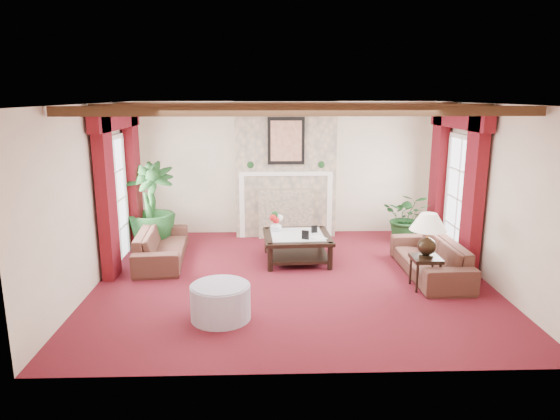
{
  "coord_description": "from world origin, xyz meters",
  "views": [
    {
      "loc": [
        -0.43,
        -7.41,
        2.84
      ],
      "look_at": [
        -0.18,
        0.4,
        1.02
      ],
      "focal_mm": 32.0,
      "sensor_mm": 36.0,
      "label": 1
    }
  ],
  "objects_px": {
    "sofa_left": "(162,240)",
    "coffee_table": "(297,248)",
    "potted_palm": "(152,224)",
    "ottoman": "(220,302)",
    "side_table": "(425,272)",
    "sofa_right": "(431,252)"
  },
  "relations": [
    {
      "from": "coffee_table",
      "to": "side_table",
      "type": "xyz_separation_m",
      "value": [
        1.82,
        -1.32,
        0.01
      ]
    },
    {
      "from": "potted_palm",
      "to": "side_table",
      "type": "distance_m",
      "value": 5.02
    },
    {
      "from": "potted_palm",
      "to": "coffee_table",
      "type": "distance_m",
      "value": 2.83
    },
    {
      "from": "sofa_left",
      "to": "side_table",
      "type": "relative_size",
      "value": 4.02
    },
    {
      "from": "sofa_right",
      "to": "ottoman",
      "type": "relative_size",
      "value": 2.57
    },
    {
      "from": "sofa_right",
      "to": "ottoman",
      "type": "bearing_deg",
      "value": -65.7
    },
    {
      "from": "coffee_table",
      "to": "ottoman",
      "type": "distance_m",
      "value": 2.54
    },
    {
      "from": "sofa_left",
      "to": "coffee_table",
      "type": "xyz_separation_m",
      "value": [
        2.35,
        -0.08,
        -0.14
      ]
    },
    {
      "from": "potted_palm",
      "to": "ottoman",
      "type": "height_order",
      "value": "potted_palm"
    },
    {
      "from": "potted_palm",
      "to": "coffee_table",
      "type": "relative_size",
      "value": 1.53
    },
    {
      "from": "side_table",
      "to": "ottoman",
      "type": "distance_m",
      "value": 3.11
    },
    {
      "from": "sofa_left",
      "to": "coffee_table",
      "type": "distance_m",
      "value": 2.35
    },
    {
      "from": "coffee_table",
      "to": "sofa_right",
      "type": "bearing_deg",
      "value": -22.48
    },
    {
      "from": "sofa_left",
      "to": "sofa_right",
      "type": "distance_m",
      "value": 4.52
    },
    {
      "from": "potted_palm",
      "to": "sofa_right",
      "type": "bearing_deg",
      "value": -18.85
    },
    {
      "from": "sofa_left",
      "to": "coffee_table",
      "type": "bearing_deg",
      "value": -96.4
    },
    {
      "from": "sofa_left",
      "to": "sofa_right",
      "type": "relative_size",
      "value": 0.99
    },
    {
      "from": "sofa_left",
      "to": "potted_palm",
      "type": "bearing_deg",
      "value": 18.94
    },
    {
      "from": "ottoman",
      "to": "sofa_right",
      "type": "bearing_deg",
      "value": 25.12
    },
    {
      "from": "coffee_table",
      "to": "ottoman",
      "type": "bearing_deg",
      "value": -119.06
    },
    {
      "from": "coffee_table",
      "to": "side_table",
      "type": "height_order",
      "value": "side_table"
    },
    {
      "from": "side_table",
      "to": "coffee_table",
      "type": "bearing_deg",
      "value": 144.06
    }
  ]
}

